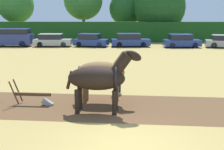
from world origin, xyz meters
name	(u,v)px	position (x,y,z in m)	size (l,w,h in m)	color
ground_plane	(127,143)	(0.00, 0.00, 0.00)	(240.00, 240.00, 0.00)	#A88E4C
hedgerow	(122,32)	(0.00, 31.08, 1.36)	(55.82, 1.32, 2.73)	#194719
tree_left	(16,5)	(-16.20, 35.90, 5.07)	(5.41, 5.41, 7.79)	brown
tree_center_left	(83,0)	(-6.00, 36.82, 5.81)	(5.96, 5.96, 8.81)	brown
tree_center	(126,9)	(0.59, 37.17, 4.56)	(5.16, 5.16, 7.16)	#4C3823
tree_center_right	(159,7)	(5.44, 34.81, 4.71)	(7.49, 7.49, 8.46)	brown
draft_horse_lead_left	(100,78)	(-0.99, 2.67, 1.34)	(2.90, 1.07, 2.46)	black
draft_horse_lead_right	(103,72)	(-0.93, 3.89, 1.31)	(2.68, 1.05, 2.31)	brown
plow	(36,97)	(-3.68, 3.43, 0.32)	(1.77, 0.48, 1.13)	#4C331E
farmer_beside_team	(118,73)	(-0.32, 5.46, 0.94)	(0.45, 0.54, 1.63)	#28334C
parked_van	(12,37)	(-13.02, 25.23, 1.07)	(4.81, 1.93, 2.06)	navy
parked_car_left	(52,40)	(-8.18, 25.09, 0.72)	(4.37, 1.87, 1.49)	#A8A8B2
parked_car_center_left	(91,40)	(-3.70, 25.14, 0.73)	(4.20, 2.54, 1.51)	navy
parked_car_center	(130,40)	(0.88, 25.21, 0.74)	(4.53, 2.05, 1.54)	navy
parked_car_center_right	(181,41)	(6.71, 24.73, 0.73)	(4.18, 2.01, 1.51)	navy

